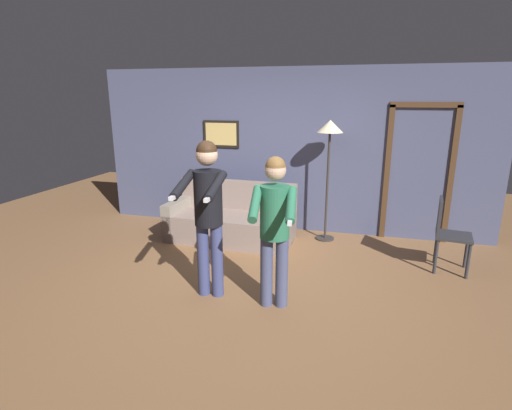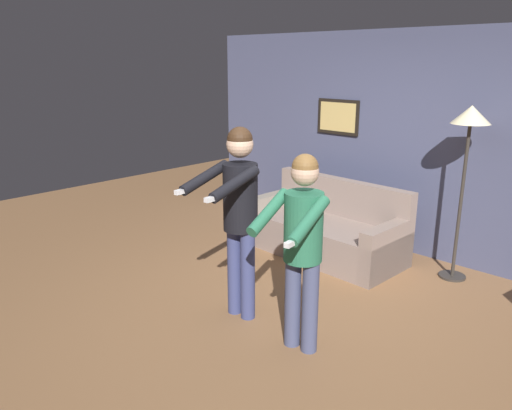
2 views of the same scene
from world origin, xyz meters
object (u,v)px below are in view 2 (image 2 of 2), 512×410
(couch, at_px, (325,231))
(person_standing_right, at_px, (302,238))
(torchiere_lamp, at_px, (469,132))
(person_standing_left, at_px, (239,205))

(couch, distance_m, person_standing_right, 2.23)
(person_standing_right, bearing_deg, couch, 120.82)
(torchiere_lamp, xyz_separation_m, person_standing_right, (-0.32, -2.22, -0.62))
(couch, bearing_deg, torchiere_lamp, 15.51)
(person_standing_left, bearing_deg, person_standing_right, -3.55)
(person_standing_left, bearing_deg, couch, 101.25)
(couch, height_order, person_standing_right, person_standing_right)
(couch, relative_size, person_standing_right, 1.21)
(person_standing_right, bearing_deg, person_standing_left, 176.45)
(couch, bearing_deg, person_standing_left, -78.75)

